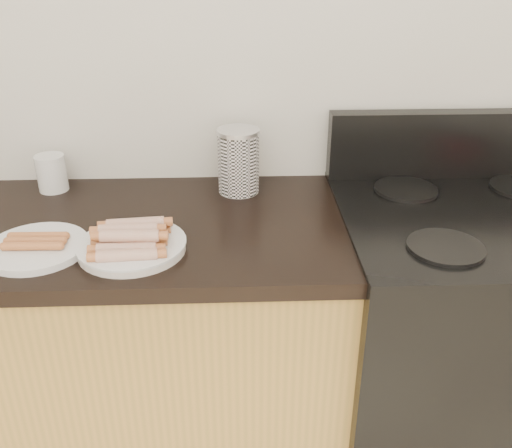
{
  "coord_description": "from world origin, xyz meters",
  "views": [
    {
      "loc": [
        0.12,
        0.36,
        1.57
      ],
      "look_at": [
        0.17,
        1.62,
        0.93
      ],
      "focal_mm": 40.0,
      "sensor_mm": 36.0,
      "label": 1
    }
  ],
  "objects_px": {
    "main_plate": "(132,247)",
    "canister": "(238,161)",
    "stove": "(459,353)",
    "side_plate": "(37,248)",
    "mug": "(52,173)"
  },
  "relations": [
    {
      "from": "side_plate",
      "to": "canister",
      "type": "relative_size",
      "value": 1.28
    },
    {
      "from": "side_plate",
      "to": "main_plate",
      "type": "bearing_deg",
      "value": -1.8
    },
    {
      "from": "stove",
      "to": "main_plate",
      "type": "relative_size",
      "value": 3.6
    },
    {
      "from": "main_plate",
      "to": "canister",
      "type": "relative_size",
      "value": 1.36
    },
    {
      "from": "stove",
      "to": "canister",
      "type": "xyz_separation_m",
      "value": [
        -0.65,
        0.21,
        0.54
      ]
    },
    {
      "from": "stove",
      "to": "mug",
      "type": "relative_size",
      "value": 8.64
    },
    {
      "from": "side_plate",
      "to": "canister",
      "type": "xyz_separation_m",
      "value": [
        0.48,
        0.33,
        0.09
      ]
    },
    {
      "from": "main_plate",
      "to": "side_plate",
      "type": "height_order",
      "value": "same"
    },
    {
      "from": "side_plate",
      "to": "mug",
      "type": "relative_size",
      "value": 2.27
    },
    {
      "from": "stove",
      "to": "canister",
      "type": "distance_m",
      "value": 0.87
    },
    {
      "from": "side_plate",
      "to": "mug",
      "type": "bearing_deg",
      "value": 99.19
    },
    {
      "from": "canister",
      "to": "stove",
      "type": "bearing_deg",
      "value": -18.16
    },
    {
      "from": "main_plate",
      "to": "canister",
      "type": "xyz_separation_m",
      "value": [
        0.26,
        0.34,
        0.09
      ]
    },
    {
      "from": "canister",
      "to": "mug",
      "type": "xyz_separation_m",
      "value": [
        -0.54,
        0.03,
        -0.04
      ]
    },
    {
      "from": "stove",
      "to": "side_plate",
      "type": "height_order",
      "value": "side_plate"
    }
  ]
}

